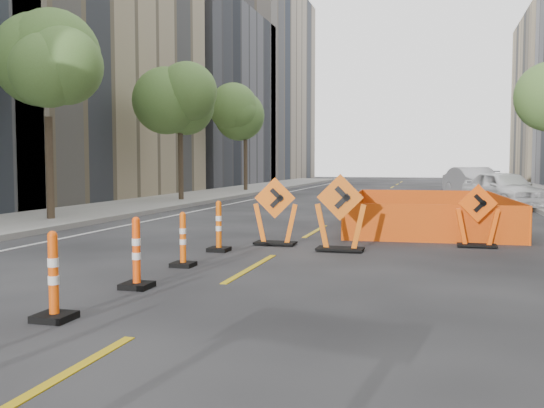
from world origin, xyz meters
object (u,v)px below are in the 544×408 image
(channelizer_3, at_px, (53,276))
(channelizer_4, at_px, (136,253))
(chevron_sign_left, at_px, (275,211))
(parked_car_far, at_px, (482,182))
(channelizer_6, at_px, (219,226))
(parked_car_near, at_px, (504,189))
(chevron_sign_center, at_px, (340,213))
(parked_car_mid, at_px, (474,182))
(channelizer_5, at_px, (183,239))
(chevron_sign_right, at_px, (478,216))

(channelizer_3, height_order, channelizer_4, same)
(chevron_sign_left, bearing_deg, channelizer_3, -105.86)
(parked_car_far, bearing_deg, channelizer_4, -92.87)
(channelizer_6, xyz_separation_m, parked_car_near, (7.19, 14.58, 0.24))
(chevron_sign_center, relative_size, parked_car_far, 0.35)
(channelizer_3, distance_m, channelizer_4, 1.95)
(chevron_sign_center, height_order, parked_car_mid, chevron_sign_center)
(channelizer_4, xyz_separation_m, parked_car_near, (7.07, 18.48, 0.24))
(parked_car_near, height_order, parked_car_mid, parked_car_mid)
(channelizer_5, xyz_separation_m, chevron_sign_right, (5.35, 4.06, 0.21))
(chevron_sign_left, relative_size, parked_car_mid, 0.31)
(channelizer_4, distance_m, parked_car_far, 31.92)
(chevron_sign_left, height_order, parked_car_far, chevron_sign_left)
(channelizer_3, relative_size, parked_car_far, 0.23)
(chevron_sign_left, distance_m, parked_car_near, 14.71)
(channelizer_4, bearing_deg, channelizer_5, 92.69)
(chevron_sign_left, xyz_separation_m, chevron_sign_right, (4.46, 0.84, -0.07))
(chevron_sign_center, bearing_deg, channelizer_5, -136.19)
(chevron_sign_left, bearing_deg, parked_car_near, 55.89)
(channelizer_4, distance_m, parked_car_near, 19.79)
(chevron_sign_right, distance_m, parked_car_near, 12.60)
(chevron_sign_left, height_order, chevron_sign_center, chevron_sign_center)
(channelizer_4, distance_m, channelizer_5, 1.95)
(parked_car_near, xyz_separation_m, parked_car_far, (0.03, 12.64, -0.09))
(channelizer_4, height_order, channelizer_6, same)
(parked_car_mid, relative_size, parked_car_far, 1.03)
(channelizer_5, xyz_separation_m, channelizer_6, (-0.02, 1.95, 0.04))
(channelizer_4, bearing_deg, channelizer_6, 91.68)
(channelizer_4, distance_m, parked_car_mid, 26.41)
(channelizer_3, xyz_separation_m, channelizer_5, (-0.02, 3.90, -0.04))
(channelizer_3, height_order, parked_car_mid, parked_car_mid)
(channelizer_3, distance_m, chevron_sign_center, 7.00)
(channelizer_6, relative_size, parked_car_far, 0.23)
(chevron_sign_center, xyz_separation_m, parked_car_mid, (3.89, 21.05, -0.01))
(channelizer_6, height_order, parked_car_mid, parked_car_mid)
(channelizer_3, height_order, channelizer_5, channelizer_3)
(chevron_sign_right, relative_size, parked_car_near, 0.31)
(channelizer_4, xyz_separation_m, parked_car_far, (7.10, 31.12, 0.15))
(chevron_sign_center, distance_m, parked_car_near, 14.65)
(chevron_sign_center, height_order, chevron_sign_right, chevron_sign_center)
(channelizer_4, relative_size, parked_car_near, 0.24)
(channelizer_3, height_order, chevron_sign_right, chevron_sign_right)
(channelizer_6, bearing_deg, parked_car_mid, 73.61)
(chevron_sign_right, height_order, parked_car_far, chevron_sign_right)
(channelizer_6, bearing_deg, channelizer_3, -89.61)
(parked_car_near, distance_m, parked_car_far, 12.64)
(chevron_sign_right, bearing_deg, chevron_sign_left, -178.70)
(chevron_sign_left, distance_m, chevron_sign_right, 4.54)
(chevron_sign_left, bearing_deg, parked_car_mid, 66.14)
(channelizer_6, xyz_separation_m, parked_car_far, (7.21, 27.22, 0.15))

